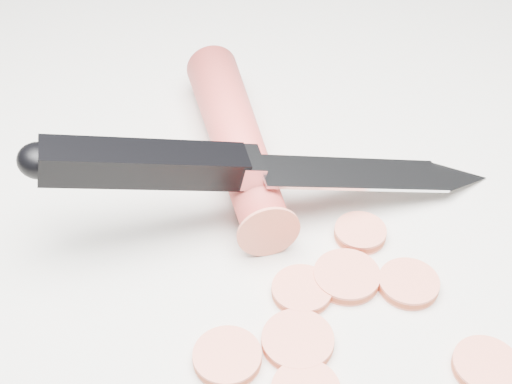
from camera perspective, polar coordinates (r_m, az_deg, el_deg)
ground at (r=0.44m, az=1.22°, el=-4.18°), size 2.40×2.40×0.00m
carrot at (r=0.49m, az=-1.59°, el=4.28°), size 0.10×0.18×0.03m
carrot_slice_0 at (r=0.38m, az=-2.32°, el=-13.06°), size 0.04×0.04×0.01m
carrot_slice_2 at (r=0.45m, az=8.34°, el=-3.26°), size 0.03×0.03×0.01m
carrot_slice_3 at (r=0.41m, az=3.70°, el=-7.85°), size 0.03×0.03×0.01m
carrot_slice_4 at (r=0.42m, az=12.11°, el=-7.18°), size 0.04×0.04×0.01m
carrot_slice_5 at (r=0.42m, az=7.26°, el=-6.73°), size 0.04×0.04×0.01m
carrot_slice_6 at (r=0.40m, az=17.92°, el=-13.11°), size 0.03×0.03×0.01m
carrot_slice_7 at (r=0.39m, az=3.35°, el=-11.79°), size 0.04×0.04×0.01m
kitchen_knife at (r=0.43m, az=1.61°, el=2.35°), size 0.29×0.15×0.08m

